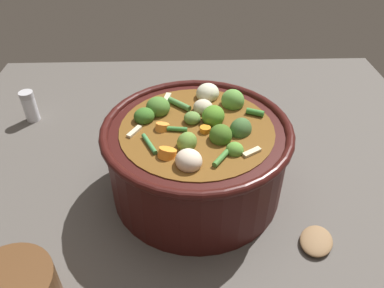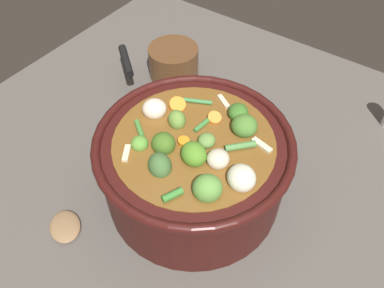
# 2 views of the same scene
# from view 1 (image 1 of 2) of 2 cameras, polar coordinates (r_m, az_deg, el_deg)

# --- Properties ---
(ground_plane) EXTENTS (1.10, 1.10, 0.00)m
(ground_plane) POSITION_cam_1_polar(r_m,az_deg,el_deg) (0.71, 0.65, -6.71)
(ground_plane) COLOR #514C47
(cooking_pot) EXTENTS (0.32, 0.32, 0.17)m
(cooking_pot) POSITION_cam_1_polar(r_m,az_deg,el_deg) (0.65, 0.72, -1.90)
(cooking_pot) COLOR #38110F
(cooking_pot) RESTS_ON ground_plane
(wooden_spoon) EXTENTS (0.22, 0.21, 0.01)m
(wooden_spoon) POSITION_cam_1_polar(r_m,az_deg,el_deg) (0.65, 23.80, -15.52)
(wooden_spoon) COLOR olive
(wooden_spoon) RESTS_ON ground_plane
(salt_shaker) EXTENTS (0.03, 0.03, 0.07)m
(salt_shaker) POSITION_cam_1_polar(r_m,az_deg,el_deg) (0.94, -23.79, 5.39)
(salt_shaker) COLOR silver
(salt_shaker) RESTS_ON ground_plane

